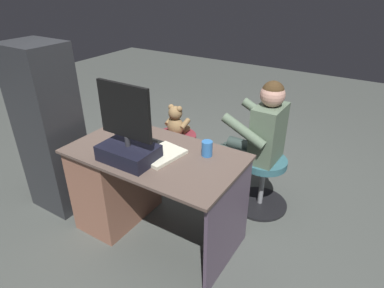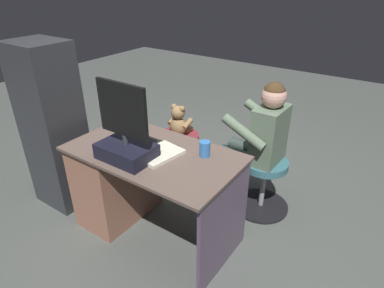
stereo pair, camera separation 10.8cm
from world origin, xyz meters
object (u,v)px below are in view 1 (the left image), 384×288
at_px(cup, 207,149).
at_px(desk, 125,180).
at_px(office_chair_teddy, 176,153).
at_px(teddy_bear, 176,122).
at_px(monitor, 128,142).
at_px(person, 257,135).
at_px(keyboard, 151,144).
at_px(tv_remote, 121,144).
at_px(visitor_chair, 262,180).
at_px(computer_mouse, 124,133).

bearing_deg(cup, desk, 13.83).
xyz_separation_m(office_chair_teddy, teddy_bear, (0.00, -0.01, 0.34)).
relative_size(desk, monitor, 2.33).
bearing_deg(teddy_bear, office_chair_teddy, 90.00).
xyz_separation_m(desk, person, (-0.78, -0.76, 0.29)).
bearing_deg(keyboard, teddy_bear, -70.50).
height_order(cup, office_chair_teddy, cup).
xyz_separation_m(cup, office_chair_teddy, (0.66, -0.58, -0.51)).
bearing_deg(desk, cup, -166.17).
xyz_separation_m(tv_remote, visitor_chair, (-0.83, -0.80, -0.47)).
bearing_deg(person, cup, 77.43).
bearing_deg(monitor, cup, -141.80).
height_order(keyboard, teddy_bear, teddy_bear).
relative_size(tv_remote, teddy_bear, 0.50).
distance_m(computer_mouse, person, 1.06).
xyz_separation_m(computer_mouse, person, (-0.84, -0.65, -0.07)).
height_order(computer_mouse, cup, cup).
xyz_separation_m(teddy_bear, person, (-0.79, -0.01, 0.07)).
bearing_deg(teddy_bear, cup, 138.37).
height_order(tv_remote, office_chair_teddy, tv_remote).
xyz_separation_m(desk, computer_mouse, (0.05, -0.10, 0.36)).
bearing_deg(office_chair_teddy, visitor_chair, -178.63).
distance_m(office_chair_teddy, person, 0.89).
distance_m(tv_remote, person, 1.09).
bearing_deg(cup, office_chair_teddy, -41.10).
distance_m(computer_mouse, cup, 0.71).
bearing_deg(cup, computer_mouse, 4.83).
height_order(cup, visitor_chair, cup).
xyz_separation_m(monitor, teddy_bear, (0.25, -0.91, -0.26)).
bearing_deg(monitor, keyboard, -87.92).
relative_size(keyboard, teddy_bear, 1.39).
bearing_deg(teddy_bear, monitor, 105.17).
distance_m(office_chair_teddy, visitor_chair, 0.88).
relative_size(computer_mouse, visitor_chair, 0.20).
distance_m(keyboard, office_chair_teddy, 0.85).
distance_m(desk, visitor_chair, 1.16).
relative_size(keyboard, tv_remote, 2.80).
height_order(cup, person, person).
distance_m(desk, teddy_bear, 0.78).
bearing_deg(tv_remote, computer_mouse, -57.98).
relative_size(computer_mouse, tv_remote, 0.64).
bearing_deg(teddy_bear, desk, 90.67).
distance_m(monitor, office_chair_teddy, 1.11).
height_order(monitor, visitor_chair, monitor).
xyz_separation_m(computer_mouse, cup, (-0.70, -0.06, 0.04)).
bearing_deg(teddy_bear, computer_mouse, 86.20).
distance_m(tv_remote, visitor_chair, 1.24).
relative_size(cup, office_chair_teddy, 0.22).
bearing_deg(desk, office_chair_teddy, -89.32).
height_order(keyboard, person, person).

